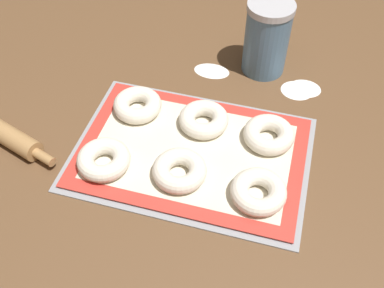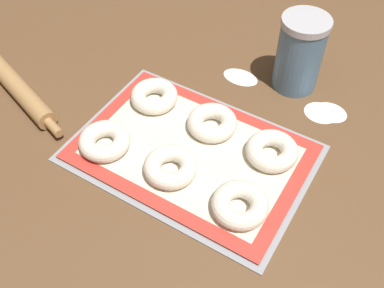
{
  "view_description": "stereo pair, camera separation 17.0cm",
  "coord_description": "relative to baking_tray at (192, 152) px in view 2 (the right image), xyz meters",
  "views": [
    {
      "loc": [
        0.15,
        -0.59,
        0.75
      ],
      "look_at": [
        -0.02,
        0.0,
        0.03
      ],
      "focal_mm": 42.0,
      "sensor_mm": 36.0,
      "label": 1
    },
    {
      "loc": [
        0.3,
        -0.53,
        0.75
      ],
      "look_at": [
        -0.02,
        0.0,
        0.03
      ],
      "focal_mm": 42.0,
      "sensor_mm": 36.0,
      "label": 2
    }
  ],
  "objects": [
    {
      "name": "ground_plane",
      "position": [
        0.02,
        -0.0,
        -0.0
      ],
      "size": [
        2.8,
        2.8,
        0.0
      ],
      "primitive_type": "plane",
      "color": "brown"
    },
    {
      "name": "flour_patch_near",
      "position": [
        0.21,
        0.27,
        -0.0
      ],
      "size": [
        0.08,
        0.07,
        0.0
      ],
      "color": "white",
      "rests_on": "ground_plane"
    },
    {
      "name": "bagel_back_left",
      "position": [
        -0.15,
        0.08,
        0.03
      ],
      "size": [
        0.11,
        0.11,
        0.04
      ],
      "color": "silver",
      "rests_on": "baking_mat"
    },
    {
      "name": "flour_patch_side",
      "position": [
        0.19,
        0.26,
        -0.0
      ],
      "size": [
        0.08,
        0.07,
        0.0
      ],
      "color": "white",
      "rests_on": "ground_plane"
    },
    {
      "name": "flour_canister",
      "position": [
        0.1,
        0.32,
        0.09
      ],
      "size": [
        0.11,
        0.11,
        0.19
      ],
      "color": "slate",
      "rests_on": "ground_plane"
    },
    {
      "name": "bagel_back_center",
      "position": [
        0.01,
        0.08,
        0.03
      ],
      "size": [
        0.11,
        0.11,
        0.04
      ],
      "color": "silver",
      "rests_on": "baking_mat"
    },
    {
      "name": "bagel_front_left",
      "position": [
        -0.16,
        -0.09,
        0.03
      ],
      "size": [
        0.11,
        0.11,
        0.04
      ],
      "color": "silver",
      "rests_on": "baking_mat"
    },
    {
      "name": "bagel_front_center",
      "position": [
        -0.01,
        -0.07,
        0.03
      ],
      "size": [
        0.11,
        0.11,
        0.04
      ],
      "color": "silver",
      "rests_on": "baking_mat"
    },
    {
      "name": "bagel_front_right",
      "position": [
        0.16,
        -0.08,
        0.03
      ],
      "size": [
        0.11,
        0.11,
        0.04
      ],
      "color": "silver",
      "rests_on": "baking_mat"
    },
    {
      "name": "baking_mat",
      "position": [
        0.0,
        -0.0,
        0.01
      ],
      "size": [
        0.48,
        0.32,
        0.0
      ],
      "color": "red",
      "rests_on": "baking_tray"
    },
    {
      "name": "rolling_pin",
      "position": [
        -0.49,
        -0.05,
        0.02
      ],
      "size": [
        0.45,
        0.16,
        0.05
      ],
      "color": "#AD7F4C",
      "rests_on": "ground_plane"
    },
    {
      "name": "flour_patch_far",
      "position": [
        -0.02,
        0.28,
        -0.0
      ],
      "size": [
        0.09,
        0.06,
        0.0
      ],
      "color": "white",
      "rests_on": "ground_plane"
    },
    {
      "name": "baking_tray",
      "position": [
        0.0,
        0.0,
        0.0
      ],
      "size": [
        0.5,
        0.35,
        0.01
      ],
      "color": "#93969B",
      "rests_on": "ground_plane"
    },
    {
      "name": "bagel_back_right",
      "position": [
        0.15,
        0.07,
        0.03
      ],
      "size": [
        0.11,
        0.11,
        0.04
      ],
      "color": "silver",
      "rests_on": "baking_mat"
    }
  ]
}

